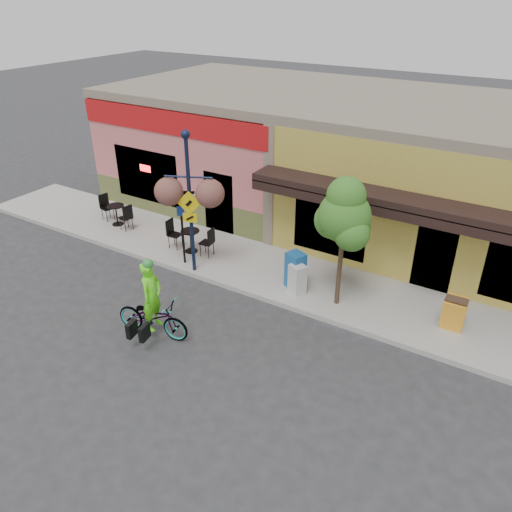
# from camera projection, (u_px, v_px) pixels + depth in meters

# --- Properties ---
(ground) EXTENTS (90.00, 90.00, 0.00)m
(ground) POSITION_uv_depth(u_px,v_px,m) (238.00, 304.00, 14.05)
(ground) COLOR #2D2D30
(ground) RESTS_ON ground
(sidewalk) EXTENTS (24.00, 3.00, 0.15)m
(sidewalk) POSITION_uv_depth(u_px,v_px,m) (273.00, 271.00, 15.51)
(sidewalk) COLOR #9E9B93
(sidewalk) RESTS_ON ground
(curb) EXTENTS (24.00, 0.12, 0.15)m
(curb) POSITION_uv_depth(u_px,v_px,m) (248.00, 293.00, 14.43)
(curb) COLOR #A8A59E
(curb) RESTS_ON ground
(building) EXTENTS (18.20, 8.20, 4.50)m
(building) POSITION_uv_depth(u_px,v_px,m) (347.00, 157.00, 18.59)
(building) COLOR #C46163
(building) RESTS_ON ground
(bicycle) EXTENTS (2.08, 1.02, 1.05)m
(bicycle) POSITION_uv_depth(u_px,v_px,m) (153.00, 317.00, 12.61)
(bicycle) COLOR maroon
(bicycle) RESTS_ON ground
(cyclist_rider) EXTENTS (0.55, 0.74, 1.85)m
(cyclist_rider) POSITION_uv_depth(u_px,v_px,m) (153.00, 304.00, 12.40)
(cyclist_rider) COLOR #61FF1A
(cyclist_rider) RESTS_ON ground
(lamp_post) EXTENTS (1.50, 1.08, 4.36)m
(lamp_post) POSITION_uv_depth(u_px,v_px,m) (190.00, 204.00, 14.41)
(lamp_post) COLOR #111C37
(lamp_post) RESTS_ON sidewalk
(one_way_sign) EXTENTS (0.94, 0.58, 2.45)m
(one_way_sign) POSITION_uv_depth(u_px,v_px,m) (182.00, 227.00, 15.28)
(one_way_sign) COLOR black
(one_way_sign) RESTS_ON sidewalk
(cafe_set_left) EXTENTS (1.78, 1.16, 0.99)m
(cafe_set_left) POSITION_uv_depth(u_px,v_px,m) (116.00, 212.00, 18.13)
(cafe_set_left) COLOR black
(cafe_set_left) RESTS_ON sidewalk
(cafe_set_right) EXTENTS (1.71, 0.94, 0.99)m
(cafe_set_right) POSITION_uv_depth(u_px,v_px,m) (191.00, 238.00, 16.28)
(cafe_set_right) COLOR black
(cafe_set_right) RESTS_ON sidewalk
(newspaper_box_blue) EXTENTS (0.62, 0.59, 1.09)m
(newspaper_box_blue) POSITION_uv_depth(u_px,v_px,m) (295.00, 270.00, 14.33)
(newspaper_box_blue) COLOR #17528E
(newspaper_box_blue) RESTS_ON sidewalk
(newspaper_box_grey) EXTENTS (0.54, 0.52, 0.89)m
(newspaper_box_grey) POSITION_uv_depth(u_px,v_px,m) (297.00, 279.00, 14.09)
(newspaper_box_grey) COLOR silver
(newspaper_box_grey) RESTS_ON sidewalk
(street_tree) EXTENTS (1.76, 1.76, 3.71)m
(street_tree) POSITION_uv_depth(u_px,v_px,m) (342.00, 243.00, 12.96)
(street_tree) COLOR #3D7A26
(street_tree) RESTS_ON sidewalk
(sandwich_board) EXTENTS (0.56, 0.41, 0.91)m
(sandwich_board) POSITION_uv_depth(u_px,v_px,m) (452.00, 318.00, 12.45)
(sandwich_board) COLOR #FFA428
(sandwich_board) RESTS_ON sidewalk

